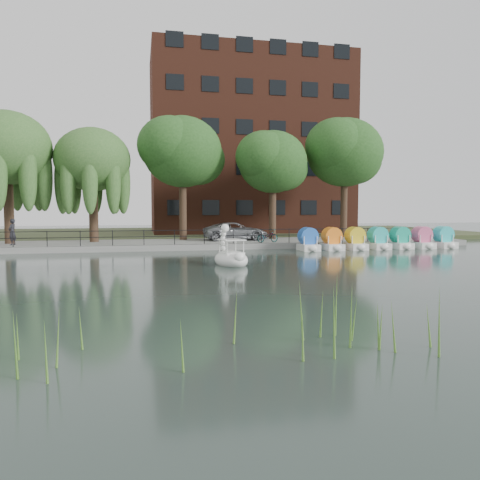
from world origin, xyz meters
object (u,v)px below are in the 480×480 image
object	(u,v)px
bicycle	(267,235)
pedestrian	(12,230)
minivan	(235,230)
swan_boat	(231,256)

from	to	relation	value
bicycle	pedestrian	xyz separation A→B (m)	(-17.06, 1.18, 0.49)
minivan	swan_boat	world-z (taller)	swan_boat
minivan	bicycle	xyz separation A→B (m)	(1.78, -2.65, -0.27)
bicycle	swan_boat	distance (m)	10.10
pedestrian	swan_boat	size ratio (longest dim) A/B	0.74
pedestrian	bicycle	bearing A→B (deg)	104.96
bicycle	swan_boat	size ratio (longest dim) A/B	0.65
minivan	swan_boat	xyz separation A→B (m)	(-2.63, -11.74, -0.73)
swan_boat	pedestrian	bearing A→B (deg)	129.07
pedestrian	swan_boat	world-z (taller)	pedestrian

